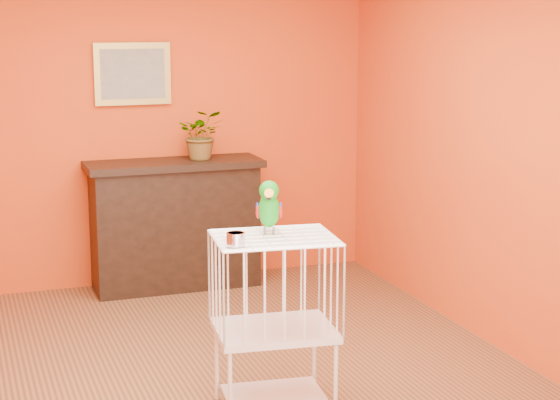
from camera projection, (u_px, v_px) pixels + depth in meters
name	position (u px, v px, depth m)	size (l,w,h in m)	color
ground	(208.00, 378.00, 5.83)	(4.50, 4.50, 0.00)	brown
room_shell	(204.00, 125.00, 5.52)	(4.50, 4.50, 4.50)	#C64812
console_cabinet	(175.00, 224.00, 7.67)	(1.42, 0.51, 1.06)	black
potted_plant	(201.00, 140.00, 7.63)	(0.37, 0.41, 0.32)	#26722D
framed_picture	(133.00, 74.00, 7.53)	(0.62, 0.04, 0.50)	gold
birdcage	(274.00, 321.00, 5.26)	(0.71, 0.58, 1.02)	white
feed_cup	(236.00, 239.00, 4.95)	(0.10, 0.10, 0.07)	silver
parrot	(269.00, 207.00, 5.20)	(0.17, 0.28, 0.31)	#59544C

